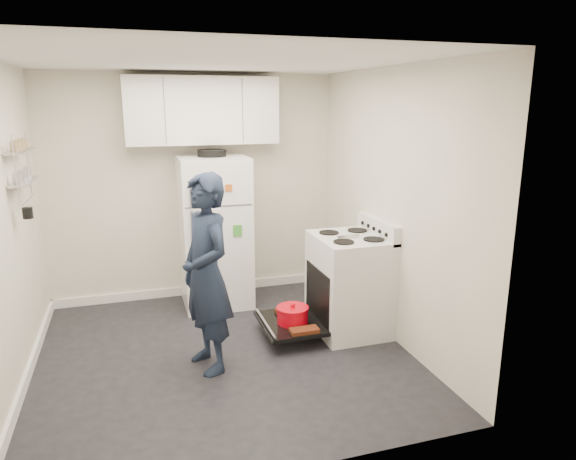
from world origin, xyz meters
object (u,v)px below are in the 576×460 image
object	(u,v)px
person	(206,274)
open_oven_door	(291,319)
electric_range	(348,285)
refrigerator	(215,231)

from	to	relation	value
person	open_oven_door	bearing A→B (deg)	93.84
electric_range	refrigerator	world-z (taller)	refrigerator
refrigerator	person	distance (m)	1.46
electric_range	person	world-z (taller)	person
electric_range	person	size ratio (longest dim) A/B	0.67
electric_range	open_oven_door	distance (m)	0.64
person	refrigerator	bearing A→B (deg)	151.29
open_oven_door	person	size ratio (longest dim) A/B	0.42
electric_range	person	distance (m)	1.49
open_oven_door	person	distance (m)	1.09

